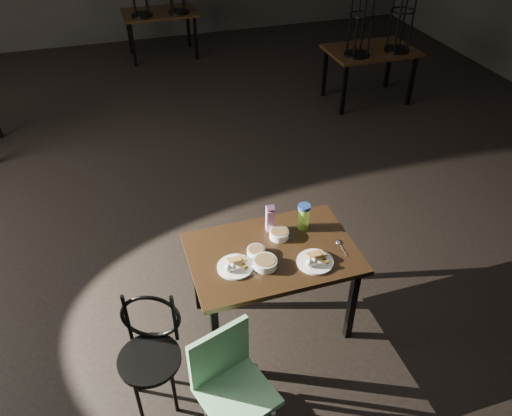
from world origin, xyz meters
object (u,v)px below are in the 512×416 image
object	(u,v)px
water_bottle	(304,216)
bentwood_chair	(150,346)
school_chair	(230,381)
juice_carton	(270,219)
main_table	(273,259)

from	to	relation	value
water_bottle	bentwood_chair	world-z (taller)	water_bottle
water_bottle	school_chair	bearing A→B (deg)	-130.85
water_bottle	juice_carton	bearing A→B (deg)	169.32
juice_carton	bentwood_chair	world-z (taller)	juice_carton
main_table	water_bottle	bearing A→B (deg)	31.31
juice_carton	bentwood_chair	xyz separation A→B (m)	(-1.01, -0.60, -0.35)
main_table	bentwood_chair	bearing A→B (deg)	-158.92
bentwood_chair	school_chair	xyz separation A→B (m)	(0.42, -0.42, 0.02)
juice_carton	school_chair	size ratio (longest dim) A/B	0.27
main_table	bentwood_chair	size ratio (longest dim) A/B	1.39
school_chair	water_bottle	bearing A→B (deg)	31.12
bentwood_chair	main_table	bearing A→B (deg)	39.88
main_table	school_chair	xyz separation A→B (m)	(-0.54, -0.79, -0.14)
main_table	water_bottle	distance (m)	0.40
juice_carton	school_chair	xyz separation A→B (m)	(-0.59, -1.02, -0.33)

